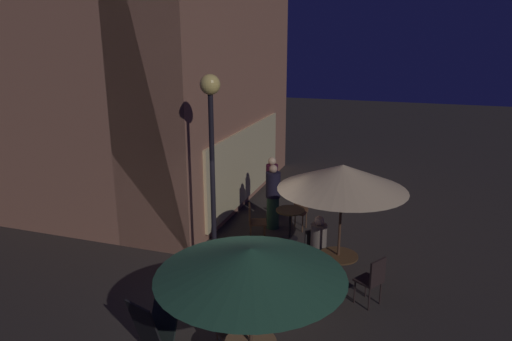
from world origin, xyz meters
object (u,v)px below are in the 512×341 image
at_px(street_lamp_near_corner, 211,127).
at_px(cafe_chair_5, 254,219).
at_px(patio_umbrella_1, 251,263).
at_px(patron_standing_2, 272,188).
at_px(patron_seated_0, 320,242).
at_px(cafe_chair_2, 316,247).
at_px(patron_standing_1, 273,197).
at_px(cafe_table_0, 338,263).
at_px(cafe_chair_3, 229,323).
at_px(cafe_chair_1, 373,278).
at_px(patio_umbrella_0, 343,178).
at_px(cafe_chair_4, 300,208).
at_px(menu_sandwich_board, 156,324).
at_px(cafe_table_2, 290,218).
at_px(cafe_chair_0, 310,274).

xyz_separation_m(street_lamp_near_corner, cafe_chair_5, (1.96, -0.20, -2.62)).
bearing_deg(patio_umbrella_1, patron_standing_2, 14.09).
relative_size(cafe_chair_5, patron_seated_0, 0.71).
height_order(cafe_chair_2, patron_standing_1, patron_standing_1).
height_order(cafe_table_0, patio_umbrella_1, patio_umbrella_1).
relative_size(cafe_chair_3, patron_standing_2, 0.53).
xyz_separation_m(cafe_table_0, cafe_chair_2, (0.57, 0.56, 0.01)).
relative_size(cafe_chair_1, cafe_chair_5, 1.08).
bearing_deg(patio_umbrella_0, patron_seated_0, 44.30).
bearing_deg(patio_umbrella_0, cafe_chair_4, 27.37).
xyz_separation_m(cafe_chair_3, patron_seated_0, (3.04, -0.83, 0.16)).
height_order(menu_sandwich_board, patio_umbrella_1, patio_umbrella_1).
distance_m(cafe_table_2, cafe_chair_0, 2.80).
distance_m(cafe_table_0, cafe_chair_2, 0.80).
height_order(patio_umbrella_0, patron_standing_2, patio_umbrella_0).
xyz_separation_m(cafe_chair_5, patron_seated_0, (-1.17, -1.85, 0.18)).
bearing_deg(street_lamp_near_corner, patron_standing_2, -3.23).
bearing_deg(patron_standing_2, cafe_chair_3, -129.99).
relative_size(cafe_table_2, patron_standing_1, 0.45).
bearing_deg(cafe_chair_3, cafe_chair_4, 135.95).
bearing_deg(patron_standing_1, cafe_chair_1, 8.73).
xyz_separation_m(patron_seated_0, patron_standing_1, (2.02, 1.62, 0.14)).
bearing_deg(cafe_chair_1, cafe_chair_2, -6.50).
relative_size(menu_sandwich_board, patio_umbrella_0, 0.40).
height_order(street_lamp_near_corner, cafe_chair_4, street_lamp_near_corner).
xyz_separation_m(patio_umbrella_0, cafe_chair_0, (-0.65, 0.42, -1.75)).
relative_size(cafe_chair_2, patron_standing_2, 0.53).
bearing_deg(street_lamp_near_corner, cafe_chair_3, -151.72).
height_order(street_lamp_near_corner, cafe_table_2, street_lamp_near_corner).
bearing_deg(cafe_chair_2, patio_umbrella_0, -0.00).
xyz_separation_m(cafe_table_0, cafe_table_2, (1.95, 1.48, 0.02)).
bearing_deg(cafe_table_2, cafe_chair_0, -157.86).
relative_size(patio_umbrella_0, patio_umbrella_1, 0.99).
height_order(patio_umbrella_0, cafe_chair_4, patio_umbrella_0).
bearing_deg(cafe_chair_3, cafe_chair_0, 110.42).
height_order(street_lamp_near_corner, patron_standing_2, street_lamp_near_corner).
bearing_deg(cafe_chair_3, cafe_chair_1, 91.41).
distance_m(cafe_chair_0, cafe_chair_2, 1.23).
bearing_deg(cafe_chair_4, cafe_chair_5, -34.79).
relative_size(cafe_chair_2, patron_seated_0, 0.71).
height_order(patio_umbrella_1, cafe_chair_0, patio_umbrella_1).
distance_m(street_lamp_near_corner, patio_umbrella_1, 3.53).
bearing_deg(patron_standing_2, patron_standing_1, -120.92).
height_order(cafe_chair_1, patron_standing_1, patron_standing_1).
relative_size(menu_sandwich_board, cafe_table_0, 1.30).
bearing_deg(cafe_chair_3, patio_umbrella_1, -0.00).
height_order(cafe_chair_3, patron_standing_1, patron_standing_1).
height_order(cafe_table_2, cafe_chair_1, cafe_chair_1).
distance_m(menu_sandwich_board, cafe_chair_0, 3.00).
relative_size(patio_umbrella_1, cafe_chair_1, 2.66).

